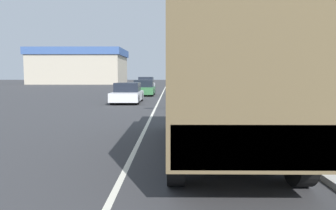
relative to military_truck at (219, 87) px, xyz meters
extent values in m
plane|color=#38383A|center=(-2.05, 30.04, -1.61)|extent=(180.00, 180.00, 0.00)
cube|color=silver|center=(-2.05, 30.04, -1.61)|extent=(0.12, 120.00, 0.00)
cube|color=#ADAAA3|center=(2.45, 30.04, -1.55)|extent=(1.80, 120.00, 0.12)
cube|color=olive|center=(6.85, 30.04, -1.60)|extent=(7.00, 120.00, 0.02)
cube|color=#606647|center=(0.00, 2.89, -0.08)|extent=(2.41, 2.13, 1.85)
cube|color=brown|center=(0.00, -0.91, 0.11)|extent=(2.41, 5.47, 2.24)
cube|color=#606647|center=(0.00, -3.59, -0.66)|extent=(2.29, 0.10, 0.60)
cube|color=red|center=(-0.90, -3.61, -0.46)|extent=(0.12, 0.06, 0.12)
cube|color=red|center=(0.90, -3.61, -0.46)|extent=(0.12, 0.06, 0.12)
cylinder|color=black|center=(-1.05, 2.78, -1.04)|extent=(0.30, 1.15, 1.15)
cylinder|color=black|center=(1.05, 2.78, -1.04)|extent=(0.30, 1.15, 1.15)
cylinder|color=black|center=(-1.05, -2.27, -1.04)|extent=(0.30, 1.15, 1.15)
cylinder|color=black|center=(1.05, -2.27, -1.04)|extent=(0.30, 1.15, 1.15)
cylinder|color=black|center=(-1.05, -0.63, -1.04)|extent=(0.30, 1.15, 1.15)
cylinder|color=black|center=(1.05, -0.63, -1.04)|extent=(0.30, 1.15, 1.15)
cube|color=silver|center=(-4.13, 14.44, -1.15)|extent=(1.84, 4.36, 0.57)
cube|color=black|center=(-4.13, 14.53, -0.56)|extent=(1.62, 1.96, 0.61)
cylinder|color=black|center=(-4.95, 15.84, -1.29)|extent=(0.20, 0.64, 0.64)
cylinder|color=black|center=(-3.31, 15.84, -1.29)|extent=(0.20, 0.64, 0.64)
cylinder|color=black|center=(-4.95, 13.05, -1.29)|extent=(0.20, 0.64, 0.64)
cylinder|color=black|center=(-3.31, 13.05, -1.29)|extent=(0.20, 0.64, 0.64)
cube|color=#336B3D|center=(-3.67, 22.42, -1.13)|extent=(1.93, 4.12, 0.61)
cube|color=black|center=(-3.67, 22.51, -0.50)|extent=(1.70, 1.85, 0.65)
cylinder|color=black|center=(-4.54, 23.74, -1.29)|extent=(0.20, 0.64, 0.64)
cylinder|color=black|center=(-2.81, 23.74, -1.29)|extent=(0.20, 0.64, 0.64)
cylinder|color=black|center=(-4.54, 21.10, -1.29)|extent=(0.20, 0.64, 0.64)
cylinder|color=black|center=(-2.81, 21.10, -1.29)|extent=(0.20, 0.64, 0.64)
cube|color=silver|center=(-4.11, 30.67, -1.07)|extent=(1.91, 4.34, 0.74)
cube|color=black|center=(-4.11, 30.76, -0.33)|extent=(1.68, 1.95, 0.75)
cylinder|color=black|center=(-4.96, 32.06, -1.29)|extent=(0.20, 0.64, 0.64)
cylinder|color=black|center=(-3.25, 32.06, -1.29)|extent=(0.20, 0.64, 0.64)
cylinder|color=black|center=(-4.96, 29.28, -1.29)|extent=(0.20, 0.64, 0.64)
cylinder|color=black|center=(-3.25, 29.28, -1.29)|extent=(0.20, 0.64, 0.64)
cylinder|color=black|center=(4.20, 4.02, -1.21)|extent=(0.24, 0.76, 0.76)
cylinder|color=gray|center=(2.70, 1.54, 2.17)|extent=(0.14, 0.14, 7.32)
cylinder|color=brown|center=(5.93, 11.55, 0.38)|extent=(0.25, 0.25, 3.95)
sphere|color=#477038|center=(5.93, 11.55, 3.50)|extent=(4.17, 4.17, 4.17)
cube|color=#3D7042|center=(4.15, 3.18, -1.24)|extent=(0.55, 0.45, 0.70)
cube|color=#B2A893|center=(-20.82, 62.94, 1.33)|extent=(18.41, 13.57, 5.89)
cube|color=#385693|center=(-20.82, 62.94, 5.01)|extent=(19.15, 14.11, 1.47)
camera|label=1|loc=(-1.13, -7.79, 0.28)|focal=35.00mm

